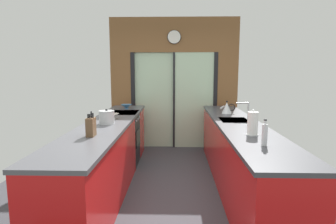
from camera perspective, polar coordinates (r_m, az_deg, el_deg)
ground_plane at (r=4.46m, az=1.00°, el=-13.28°), size 5.04×7.60×0.02m
back_wall_unit at (r=5.94m, az=1.23°, el=7.33°), size 2.64×0.12×2.70m
left_counter_run at (r=3.97m, az=-12.47°, el=-8.97°), size 0.62×3.80×0.92m
right_counter_run at (r=4.11m, az=13.91°, el=-8.44°), size 0.62×3.80×0.92m
sink_faucet at (r=4.25m, az=15.44°, el=0.76°), size 0.19×0.02×0.26m
oven_range at (r=5.02m, az=-9.37°, el=-5.30°), size 0.60×0.60×0.92m
mixing_bowl_near at (r=4.28m, az=-10.98°, el=-0.80°), size 0.17×0.17×0.08m
mixing_bowl_far at (r=5.38m, az=-8.37°, el=1.13°), size 0.21×0.21×0.08m
knife_block at (r=3.22m, az=-15.25°, el=-2.88°), size 0.08×0.14×0.27m
stock_pot at (r=3.89m, az=-12.23°, el=-1.04°), size 0.21×0.21×0.21m
kettle at (r=4.83m, az=11.76°, el=0.83°), size 0.25×0.17×0.21m
soap_bottle at (r=2.87m, az=18.87°, el=-4.27°), size 0.05×0.05×0.26m
paper_towel_roll at (r=3.27m, az=16.67°, el=-2.28°), size 0.13×0.13×0.29m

